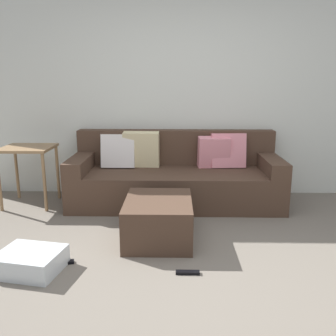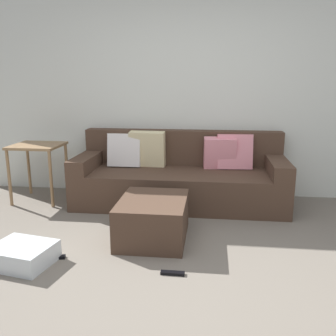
% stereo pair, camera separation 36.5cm
% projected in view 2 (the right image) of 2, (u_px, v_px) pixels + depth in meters
% --- Properties ---
extents(ground_plane, '(7.35, 7.35, 0.00)m').
position_uv_depth(ground_plane, '(179.00, 290.00, 2.57)').
color(ground_plane, '#6B6359').
extents(wall_back, '(5.65, 0.10, 2.71)m').
position_uv_depth(wall_back, '(197.00, 86.00, 4.52)').
color(wall_back, silver).
rests_on(wall_back, ground_plane).
extents(couch_sectional, '(2.42, 0.90, 0.83)m').
position_uv_depth(couch_sectional, '(180.00, 177.00, 4.36)').
color(couch_sectional, '#473326').
rests_on(couch_sectional, ground_plane).
extents(ottoman, '(0.60, 0.76, 0.38)m').
position_uv_depth(ottoman, '(153.00, 219.00, 3.37)').
color(ottoman, '#473326').
rests_on(ottoman, ground_plane).
extents(storage_bin, '(0.53, 0.47, 0.16)m').
position_uv_depth(storage_bin, '(22.00, 255.00, 2.91)').
color(storage_bin, silver).
rests_on(storage_bin, ground_plane).
extents(side_table, '(0.57, 0.53, 0.69)m').
position_uv_depth(side_table, '(38.00, 154.00, 4.37)').
color(side_table, olive).
rests_on(side_table, ground_plane).
extents(remote_near_ottoman, '(0.18, 0.05, 0.02)m').
position_uv_depth(remote_near_ottoman, '(173.00, 273.00, 2.77)').
color(remote_near_ottoman, black).
rests_on(remote_near_ottoman, ground_plane).
extents(remote_by_storage_bin, '(0.17, 0.09, 0.02)m').
position_uv_depth(remote_by_storage_bin, '(55.00, 257.00, 3.02)').
color(remote_by_storage_bin, black).
rests_on(remote_by_storage_bin, ground_plane).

